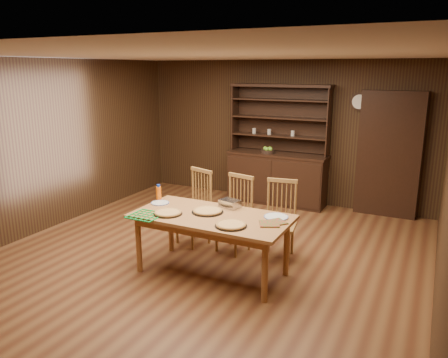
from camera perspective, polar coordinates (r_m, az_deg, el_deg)
The scene contains 20 objects.
floor at distance 5.91m, azimuth -2.40°, elevation -10.17°, with size 6.00×6.00×0.00m, color brown.
room_shell at distance 5.46m, azimuth -2.58°, elevation 5.10°, with size 6.00×6.00×6.00m.
china_hutch at distance 8.12m, azimuth 6.95°, elevation 0.98°, with size 1.84×0.52×2.17m.
doorway at distance 7.77m, azimuth 20.76°, elevation 2.98°, with size 1.00×0.18×2.10m, color black.
wall_clock at distance 7.79m, azimuth 17.29°, elevation 9.61°, with size 0.30×0.05×0.30m.
dining_table at distance 5.24m, azimuth -1.62°, elevation -5.58°, with size 1.88×0.94×0.75m.
chair_left at distance 6.23m, azimuth -3.58°, elevation -3.30°, with size 0.55×0.53×1.07m.
chair_center at distance 5.97m, azimuth 1.64°, elevation -4.17°, with size 0.51×0.49×1.05m.
chair_right at distance 5.83m, azimuth 7.33°, elevation -4.83°, with size 0.48×0.47×1.04m.
pizza_left at distance 5.28m, azimuth -7.34°, elevation -4.40°, with size 0.35×0.35×0.04m.
pizza_right at distance 4.84m, azimuth 0.91°, elevation -6.00°, with size 0.36×0.36×0.04m.
pizza_center at distance 5.30m, azimuth -2.16°, elevation -4.19°, with size 0.38×0.38×0.04m.
cooling_rack at distance 5.26m, azimuth -10.20°, elevation -4.67°, with size 0.35×0.35×0.02m, color green, non-canonical shape.
plate_left at distance 5.70m, azimuth -8.35°, elevation -3.10°, with size 0.24×0.24×0.02m.
plate_right at distance 5.16m, azimuth 6.81°, elevation -4.93°, with size 0.29×0.29×0.02m.
foil_dish at distance 5.48m, azimuth 0.77°, elevation -3.23°, with size 0.24×0.18×0.10m, color silver.
juice_bottle at distance 5.84m, azimuth -8.53°, elevation -1.78°, with size 0.07×0.07×0.21m.
pot_holder_a at distance 4.92m, azimuth 5.93°, elevation -5.85°, with size 0.22×0.22×0.02m, color #AF1423.
pot_holder_b at distance 4.99m, azimuth 6.81°, elevation -5.62°, with size 0.20×0.20×0.02m, color #AF1423.
fruit_bowl at distance 8.04m, azimuth 5.74°, elevation 3.72°, with size 0.26×0.26×0.12m.
Camera 1 is at (2.62, -4.71, 2.44)m, focal length 35.00 mm.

